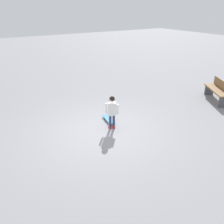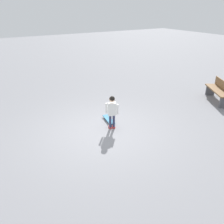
# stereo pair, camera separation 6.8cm
# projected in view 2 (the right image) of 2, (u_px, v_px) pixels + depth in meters

# --- Properties ---
(ground_plane) EXTENTS (50.00, 50.00, 0.00)m
(ground_plane) POSITION_uv_depth(u_px,v_px,m) (102.00, 133.00, 7.25)
(ground_plane) COLOR gray
(child_person) EXTENTS (0.30, 0.31, 1.06)m
(child_person) POSITION_uv_depth(u_px,v_px,m) (112.00, 109.00, 7.25)
(child_person) COLOR #2D3351
(child_person) RESTS_ON ground
(skateboard) EXTENTS (0.32, 0.75, 0.07)m
(skateboard) POSITION_uv_depth(u_px,v_px,m) (109.00, 119.00, 7.95)
(skateboard) COLOR teal
(skateboard) RESTS_ON ground
(street_bench) EXTENTS (1.20, 1.60, 0.80)m
(street_bench) POSITION_uv_depth(u_px,v_px,m) (219.00, 91.00, 9.46)
(street_bench) COLOR brown
(street_bench) RESTS_ON ground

